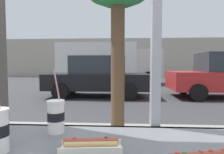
% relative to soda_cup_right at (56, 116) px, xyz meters
% --- Properties ---
extents(ground_plane, '(60.00, 60.00, 0.00)m').
position_rel_soda_cup_right_xyz_m(ground_plane, '(0.52, 8.09, -1.08)').
color(ground_plane, '#38383A').
extents(building_facade_far, '(28.00, 1.20, 4.16)m').
position_rel_soda_cup_right_xyz_m(building_facade_far, '(0.52, 20.93, 1.00)').
color(building_facade_far, '#A89E8E').
rests_on(building_facade_far, ground).
extents(soda_cup_right, '(0.09, 0.09, 0.32)m').
position_rel_soda_cup_right_xyz_m(soda_cup_right, '(0.00, 0.00, 0.00)').
color(soda_cup_right, white).
rests_on(soda_cup_right, window_counter).
extents(hotdog_tray_near, '(0.25, 0.11, 0.05)m').
position_rel_soda_cup_right_xyz_m(hotdog_tray_near, '(0.21, -0.20, -0.06)').
color(hotdog_tray_near, silver).
rests_on(hotdog_tray_near, window_counter).
extents(parked_car_black, '(4.20, 2.03, 1.69)m').
position_rel_soda_cup_right_xyz_m(parked_car_black, '(-0.75, 7.27, -0.22)').
color(parked_car_black, black).
rests_on(parked_car_black, ground).
extents(box_truck, '(7.12, 2.44, 2.81)m').
position_rel_soda_cup_right_xyz_m(box_truck, '(-0.78, 12.95, 0.48)').
color(box_truck, silver).
rests_on(box_truck, ground).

